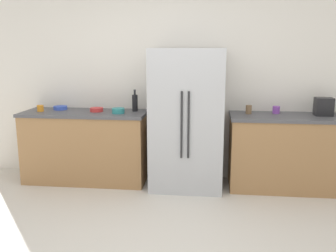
# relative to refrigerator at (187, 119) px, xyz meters

# --- Properties ---
(ground_plane) EXTENTS (11.12, 11.12, 0.00)m
(ground_plane) POSITION_rel_refrigerator_xyz_m (-0.19, -1.61, -0.87)
(ground_plane) COLOR beige
(kitchen_back_panel) EXTENTS (5.56, 0.10, 2.92)m
(kitchen_back_panel) POSITION_rel_refrigerator_xyz_m (-0.19, 0.42, 0.59)
(kitchen_back_panel) COLOR silver
(kitchen_back_panel) RESTS_ON ground_plane
(counter_left) EXTENTS (1.62, 0.63, 0.93)m
(counter_left) POSITION_rel_refrigerator_xyz_m (-1.34, 0.06, -0.40)
(counter_left) COLOR #9E7247
(counter_left) RESTS_ON ground_plane
(counter_right) EXTENTS (1.58, 0.63, 0.93)m
(counter_right) POSITION_rel_refrigerator_xyz_m (1.32, 0.06, -0.40)
(counter_right) COLOR #9E7247
(counter_right) RESTS_ON ground_plane
(refrigerator) EXTENTS (0.89, 0.73, 1.74)m
(refrigerator) POSITION_rel_refrigerator_xyz_m (0.00, 0.00, 0.00)
(refrigerator) COLOR #B2B5BA
(refrigerator) RESTS_ON ground_plane
(toaster) EXTENTS (0.21, 0.16, 0.22)m
(toaster) POSITION_rel_refrigerator_xyz_m (1.66, 0.12, 0.17)
(toaster) COLOR black
(toaster) RESTS_ON counter_right
(bottle_a) EXTENTS (0.07, 0.07, 0.28)m
(bottle_a) POSITION_rel_refrigerator_xyz_m (-0.69, 0.17, 0.17)
(bottle_a) COLOR black
(bottle_a) RESTS_ON counter_left
(cup_a) EXTENTS (0.07, 0.07, 0.11)m
(cup_a) POSITION_rel_refrigerator_xyz_m (0.76, 0.13, 0.12)
(cup_a) COLOR brown
(cup_a) RESTS_ON counter_right
(cup_b) EXTENTS (0.09, 0.09, 0.09)m
(cup_b) POSITION_rel_refrigerator_xyz_m (1.11, 0.20, 0.11)
(cup_b) COLOR purple
(cup_b) RESTS_ON counter_right
(cup_c) EXTENTS (0.08, 0.08, 0.08)m
(cup_c) POSITION_rel_refrigerator_xyz_m (-1.92, 0.01, 0.10)
(cup_c) COLOR orange
(cup_c) RESTS_ON counter_left
(bowl_a) EXTENTS (0.16, 0.16, 0.07)m
(bowl_a) POSITION_rel_refrigerator_xyz_m (-0.87, -0.02, 0.09)
(bowl_a) COLOR teal
(bowl_a) RESTS_ON counter_left
(bowl_b) EXTENTS (0.18, 0.18, 0.05)m
(bowl_b) POSITION_rel_refrigerator_xyz_m (-1.72, 0.18, 0.09)
(bowl_b) COLOR blue
(bowl_b) RESTS_ON counter_left
(bowl_c) EXTENTS (0.17, 0.17, 0.05)m
(bowl_c) POSITION_rel_refrigerator_xyz_m (-1.19, 0.09, 0.09)
(bowl_c) COLOR red
(bowl_c) RESTS_ON counter_left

